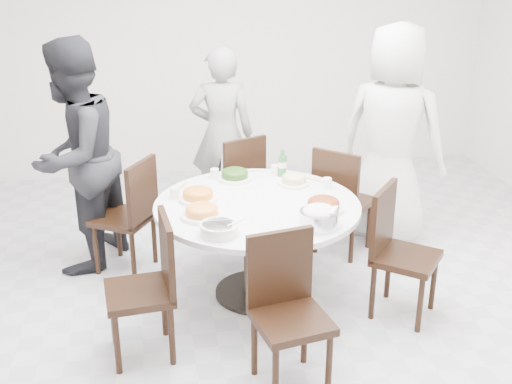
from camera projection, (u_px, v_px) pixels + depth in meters
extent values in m
cube|color=silver|center=(277.00, 301.00, 4.82)|extent=(6.00, 6.00, 0.01)
cube|color=white|center=(224.00, 49.00, 7.05)|extent=(6.00, 0.01, 2.80)
cylinder|color=white|center=(257.00, 250.00, 4.78)|extent=(1.50, 1.50, 0.75)
cube|color=black|center=(344.00, 199.00, 5.44)|extent=(0.59, 0.59, 0.95)
cube|color=black|center=(234.00, 184.00, 5.77)|extent=(0.56, 0.56, 0.95)
cube|color=black|center=(123.00, 215.00, 5.13)|extent=(0.57, 0.57, 0.95)
cube|color=black|center=(139.00, 290.00, 4.05)|extent=(0.46, 0.46, 0.95)
cube|color=black|center=(292.00, 317.00, 3.76)|extent=(0.49, 0.49, 0.95)
cube|color=black|center=(407.00, 255.00, 4.49)|extent=(0.59, 0.59, 0.95)
imported|color=silver|center=(392.00, 135.00, 5.53)|extent=(1.11, 1.06, 1.92)
imported|color=black|center=(222.00, 134.00, 6.01)|extent=(0.65, 0.48, 1.65)
imported|color=black|center=(75.00, 157.00, 5.04)|extent=(1.05, 1.13, 1.87)
cylinder|color=white|center=(235.00, 176.00, 5.08)|extent=(0.27, 0.27, 0.07)
cylinder|color=white|center=(294.00, 181.00, 4.98)|extent=(0.24, 0.24, 0.07)
cylinder|color=white|center=(198.00, 195.00, 4.69)|extent=(0.29, 0.29, 0.08)
cylinder|color=white|center=(323.00, 206.00, 4.52)|extent=(0.29, 0.29, 0.07)
cylinder|color=white|center=(202.00, 212.00, 4.40)|extent=(0.29, 0.29, 0.08)
cylinder|color=silver|center=(319.00, 219.00, 4.25)|extent=(0.26, 0.26, 0.11)
cylinder|color=white|center=(219.00, 229.00, 4.15)|extent=(0.25, 0.25, 0.08)
cylinder|color=#2A6A30|center=(282.00, 163.00, 5.14)|extent=(0.06, 0.06, 0.23)
cylinder|color=white|center=(242.00, 172.00, 5.16)|extent=(0.07, 0.07, 0.08)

